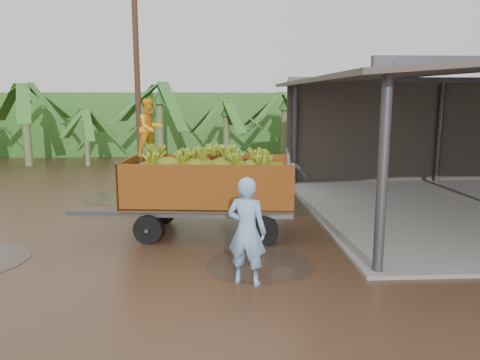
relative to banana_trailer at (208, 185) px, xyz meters
name	(u,v)px	position (x,y,z in m)	size (l,w,h in m)	color
ground	(133,226)	(-2.01, 0.77, -1.24)	(100.00, 100.00, 0.00)	black
hedge_north	(143,123)	(-4.01, 16.77, 0.56)	(22.00, 3.00, 3.60)	#2D661E
banana_trailer	(208,185)	(0.00, 0.00, 0.00)	(5.75, 2.39, 3.35)	#9B5116
man_blue	(247,231)	(0.73, -3.23, -0.24)	(0.73, 0.48, 2.00)	#7BA8E0
man_grey	(288,178)	(2.42, 2.55, -0.31)	(1.10, 0.46, 1.87)	slate
utility_pole	(137,71)	(-2.97, 8.63, 3.18)	(1.20, 0.24, 8.73)	#47301E
banana_plants	(58,134)	(-6.17, 8.18, 0.63)	(24.73, 20.26, 4.22)	#2D661E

